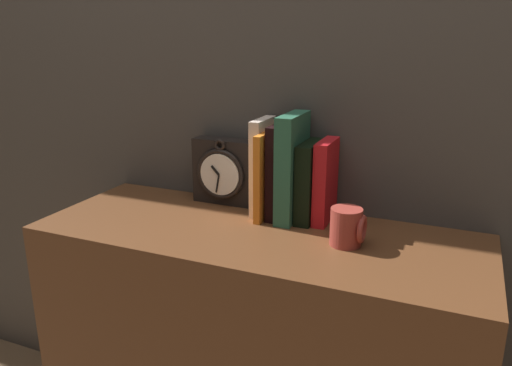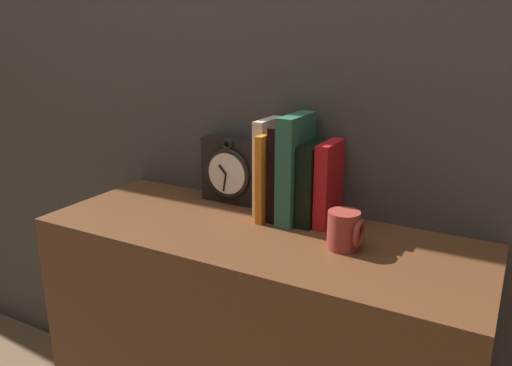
# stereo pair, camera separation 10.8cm
# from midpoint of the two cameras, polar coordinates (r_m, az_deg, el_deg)

# --- Properties ---
(bookshelf) EXTENTS (1.04, 0.39, 0.73)m
(bookshelf) POSITION_cam_midpoint_polar(r_m,az_deg,el_deg) (1.34, 2.45, -20.11)
(bookshelf) COLOR brown
(bookshelf) RESTS_ON ground_plane
(clock) EXTENTS (0.17, 0.07, 0.18)m
(clock) POSITION_cam_midpoint_polar(r_m,az_deg,el_deg) (1.33, -0.36, 1.37)
(clock) COLOR black
(clock) RESTS_ON bookshelf
(book_slot0_cream) EXTENTS (0.03, 0.11, 0.24)m
(book_slot0_cream) POSITION_cam_midpoint_polar(r_m,az_deg,el_deg) (1.25, 3.84, 1.85)
(book_slot0_cream) COLOR beige
(book_slot0_cream) RESTS_ON bookshelf
(book_slot1_orange) EXTENTS (0.02, 0.15, 0.21)m
(book_slot1_orange) POSITION_cam_midpoint_polar(r_m,az_deg,el_deg) (1.23, 4.41, 0.94)
(book_slot1_orange) COLOR orange
(book_slot1_orange) RESTS_ON bookshelf
(book_slot2_black) EXTENTS (0.02, 0.13, 0.23)m
(book_slot2_black) POSITION_cam_midpoint_polar(r_m,az_deg,el_deg) (1.22, 5.65, 1.31)
(book_slot2_black) COLOR black
(book_slot2_black) RESTS_ON bookshelf
(book_slot3_green) EXTENTS (0.04, 0.14, 0.26)m
(book_slot3_green) POSITION_cam_midpoint_polar(r_m,az_deg,el_deg) (1.20, 7.16, 1.61)
(book_slot3_green) COLOR #2A6147
(book_slot3_green) RESTS_ON bookshelf
(book_slot4_black) EXTENTS (0.04, 0.13, 0.19)m
(book_slot4_black) POSITION_cam_midpoint_polar(r_m,az_deg,el_deg) (1.20, 9.13, -0.07)
(book_slot4_black) COLOR black
(book_slot4_black) RESTS_ON bookshelf
(book_slot5_red) EXTENTS (0.03, 0.12, 0.20)m
(book_slot5_red) POSITION_cam_midpoint_polar(r_m,az_deg,el_deg) (1.19, 10.92, -0.11)
(book_slot5_red) COLOR red
(book_slot5_red) RESTS_ON bookshelf
(mug) EXTENTS (0.07, 0.07, 0.08)m
(mug) POSITION_cam_midpoint_polar(r_m,az_deg,el_deg) (1.08, 12.99, -5.36)
(mug) COLOR #9E382D
(mug) RESTS_ON bookshelf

